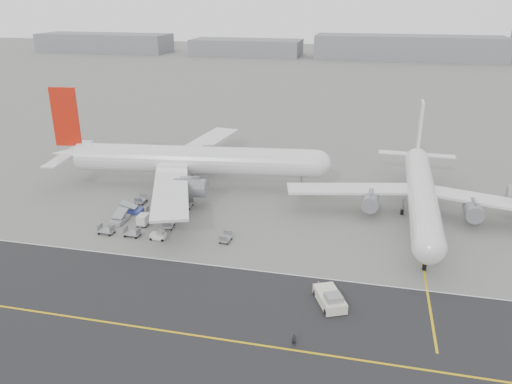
% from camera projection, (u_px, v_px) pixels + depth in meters
% --- Properties ---
extents(ground, '(700.00, 700.00, 0.00)m').
position_uv_depth(ground, '(216.00, 258.00, 74.54)').
color(ground, gray).
rests_on(ground, ground).
extents(taxiway, '(220.00, 59.00, 0.03)m').
position_uv_depth(taxiway, '(212.00, 338.00, 57.20)').
color(taxiway, '#262729').
rests_on(taxiway, ground).
extents(horizon_buildings, '(520.00, 28.00, 28.00)m').
position_uv_depth(horizon_buildings, '(390.00, 59.00, 303.83)').
color(horizon_buildings, gray).
rests_on(horizon_buildings, ground).
extents(airliner_a, '(57.33, 56.40, 19.82)m').
position_uv_depth(airliner_a, '(188.00, 160.00, 100.41)').
color(airliner_a, white).
rests_on(airliner_a, ground).
extents(airliner_b, '(47.37, 47.93, 16.53)m').
position_uv_depth(airliner_b, '(421.00, 191.00, 86.80)').
color(airliner_b, white).
rests_on(airliner_b, ground).
extents(pushback_tug, '(4.81, 7.38, 2.14)m').
position_uv_depth(pushback_tug, '(330.00, 299.00, 63.07)').
color(pushback_tug, beige).
rests_on(pushback_tug, ground).
extents(gse_cluster, '(17.98, 21.78, 1.97)m').
position_uv_depth(gse_cluster, '(150.00, 220.00, 87.25)').
color(gse_cluster, '#9A9A9F').
rests_on(gse_cluster, ground).
extents(stray_dolly, '(1.63, 2.48, 1.47)m').
position_uv_depth(stray_dolly, '(226.00, 242.00, 79.55)').
color(stray_dolly, silver).
rests_on(stray_dolly, ground).
extents(ground_crew_a, '(0.63, 0.46, 1.60)m').
position_uv_depth(ground_crew_a, '(294.00, 340.00, 55.59)').
color(ground_crew_a, black).
rests_on(ground_crew_a, ground).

